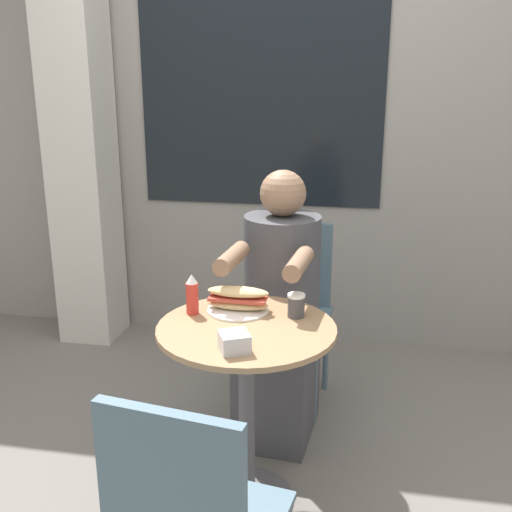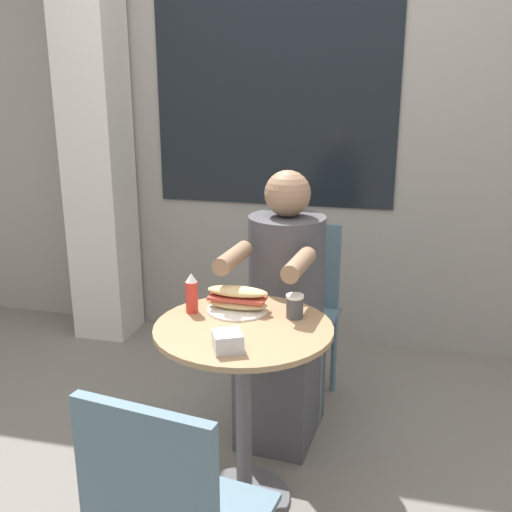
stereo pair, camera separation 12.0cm
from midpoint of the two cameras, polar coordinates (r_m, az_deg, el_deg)
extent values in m
plane|color=slate|center=(2.46, 0.41, -22.09)|extent=(8.00, 8.00, 0.00)
cube|color=gray|center=(3.45, 6.58, 14.28)|extent=(8.00, 0.08, 2.80)
cube|color=black|center=(3.43, 2.78, 16.13)|extent=(1.37, 0.01, 1.36)
cube|color=beige|center=(3.62, -14.03, 10.84)|extent=(0.32, 0.32, 2.40)
cylinder|color=#997551|center=(2.09, 0.45, -6.95)|extent=(0.63, 0.63, 0.02)
cylinder|color=#515156|center=(2.25, 0.43, -15.05)|extent=(0.06, 0.06, 0.67)
cylinder|color=#515156|center=(2.45, 0.41, -21.93)|extent=(0.34, 0.34, 0.02)
cube|color=slate|center=(2.86, 4.87, -5.98)|extent=(0.41, 0.41, 0.02)
cube|color=slate|center=(2.94, 5.80, -0.78)|extent=(0.35, 0.06, 0.42)
cylinder|color=slate|center=(2.78, 7.27, -11.91)|extent=(0.03, 0.03, 0.43)
cylinder|color=slate|center=(2.85, 0.65, -10.98)|extent=(0.03, 0.03, 0.43)
cylinder|color=slate|center=(3.07, 8.55, -9.07)|extent=(0.03, 0.03, 0.43)
cylinder|color=slate|center=(3.14, 2.55, -8.31)|extent=(0.03, 0.03, 0.43)
cube|color=#424247|center=(2.71, 3.68, -12.43)|extent=(0.34, 0.43, 0.45)
cylinder|color=#424247|center=(2.56, 4.25, -2.09)|extent=(0.32, 0.32, 0.54)
sphere|color=#8E6B51|center=(2.47, 4.43, 5.95)|extent=(0.19, 0.19, 0.19)
cylinder|color=#8E6B51|center=(2.21, 5.67, -0.80)|extent=(0.09, 0.26, 0.07)
cylinder|color=#8E6B51|center=(2.28, -0.70, -0.17)|extent=(0.09, 0.26, 0.07)
cube|color=slate|center=(1.43, -7.94, -21.44)|extent=(0.35, 0.09, 0.42)
cylinder|color=white|center=(2.22, -0.21, -5.12)|extent=(0.23, 0.23, 0.01)
ellipsoid|color=#DBB77A|center=(2.21, -0.22, -4.59)|extent=(0.23, 0.08, 0.04)
cube|color=#B74233|center=(2.20, -0.22, -4.00)|extent=(0.21, 0.09, 0.01)
ellipsoid|color=#DBB77A|center=(2.19, -0.22, -3.41)|extent=(0.23, 0.08, 0.04)
cylinder|color=#424247|center=(2.15, 5.31, -4.93)|extent=(0.06, 0.06, 0.08)
cylinder|color=white|center=(2.14, 5.34, -3.86)|extent=(0.06, 0.06, 0.01)
cube|color=silver|center=(1.90, -0.78, -8.16)|extent=(0.12, 0.12, 0.06)
cylinder|color=red|center=(2.19, -4.58, -3.93)|extent=(0.05, 0.05, 0.12)
cone|color=white|center=(2.17, -4.63, -2.08)|extent=(0.04, 0.04, 0.03)
camera|label=1|loc=(0.06, -88.43, 0.47)|focal=42.00mm
camera|label=2|loc=(0.06, 91.57, -0.47)|focal=42.00mm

